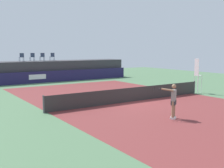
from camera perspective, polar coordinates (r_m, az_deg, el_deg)
The scene contains 14 objects.
ground_plane at distance 21.19m, azimuth -0.71°, elevation -2.33°, with size 48.00×48.00×0.00m, color #4C704C.
court_inner at distance 18.78m, azimuth 4.28°, elevation -3.59°, with size 12.00×22.00×0.00m, color maroon.
sponsor_wall at distance 30.39m, azimuth -11.56°, elevation 1.57°, with size 18.00×0.22×1.20m.
spectator_platform at distance 32.02m, azimuth -12.79°, elevation 2.71°, with size 18.00×2.80×2.20m, color #38383D.
spectator_chair_far_left at distance 30.87m, azimuth -18.11°, elevation 5.34°, with size 0.46×0.46×0.89m.
spectator_chair_left at distance 31.40m, azimuth -16.08°, elevation 5.44°, with size 0.46×0.46×0.89m.
spectator_chair_center at distance 31.45m, azimuth -14.16°, elevation 5.50°, with size 0.47×0.47×0.89m.
spectator_chair_right at distance 31.88m, azimuth -12.21°, elevation 5.58°, with size 0.46×0.46×0.89m.
umpire_chair at distance 23.11m, azimuth 17.15°, elevation 2.11°, with size 0.45×0.45×2.76m.
tennis_net at distance 18.70m, azimuth 4.30°, elevation -2.16°, with size 12.40×0.02×0.95m, color #2D2D2D.
net_post_near at distance 15.72m, azimuth -13.88°, elevation -4.06°, with size 0.10×0.10×1.00m, color #4C4C51.
net_post_far at distance 22.99m, azimuth 16.58°, elevation -0.62°, with size 0.10×0.10×1.00m, color #4C4C51.
tennis_player at distance 14.31m, azimuth 12.43°, elevation -3.24°, with size 1.11×1.00×1.77m.
tennis_ball at distance 20.85m, azimuth 6.43°, elevation -2.43°, with size 0.07×0.07×0.07m, color #D8EA33.
Camera 1 is at (-11.36, -14.54, 3.52)m, focal length 44.44 mm.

